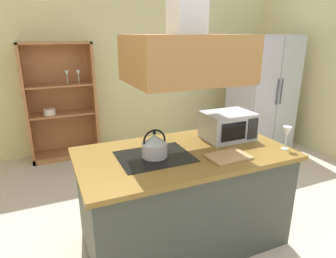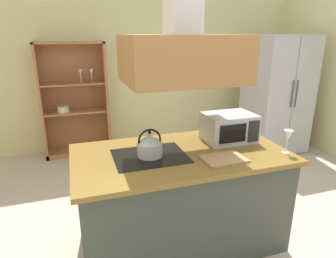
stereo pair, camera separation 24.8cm
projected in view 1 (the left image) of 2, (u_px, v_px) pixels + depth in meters
The scene contains 10 objects.
ground_plane at pixel (203, 251), 2.65m from camera, with size 7.80×7.80×0.00m, color beige.
wall_back at pixel (114, 66), 4.84m from camera, with size 6.00×0.12×2.70m, color beige.
kitchen_island at pixel (183, 197), 2.67m from camera, with size 1.82×0.99×0.90m.
range_hood at pixel (186, 45), 2.25m from camera, with size 0.90×0.70×1.20m.
refrigerator at pixel (262, 93), 4.87m from camera, with size 0.90×0.77×1.85m.
dish_cabinet at pixel (62, 108), 4.48m from camera, with size 1.01×0.40×1.76m.
kettle at pixel (155, 146), 2.39m from camera, with size 0.21×0.21×0.24m.
cutting_board at pixel (228, 157), 2.40m from camera, with size 0.34×0.24×0.02m, color tan.
microwave at pixel (228, 126), 2.80m from camera, with size 0.46×0.35×0.26m.
wine_glass_on_counter at pixel (287, 133), 2.54m from camera, with size 0.08×0.08×0.21m.
Camera 1 is at (-1.16, -1.86, 1.87)m, focal length 31.35 mm.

